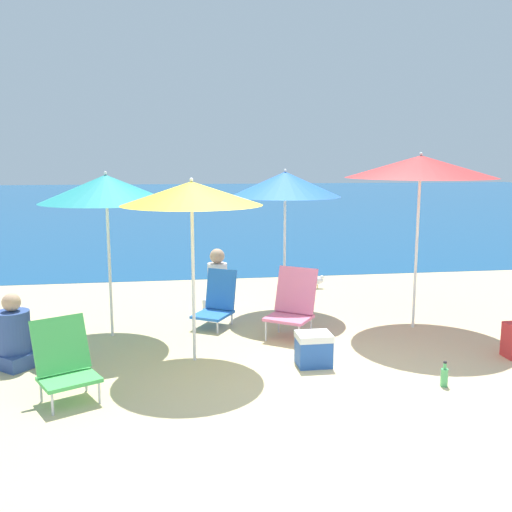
% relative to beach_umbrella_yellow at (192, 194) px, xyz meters
% --- Properties ---
extents(ground_plane, '(60.00, 60.00, 0.00)m').
position_rel_beach_umbrella_yellow_xyz_m(ground_plane, '(1.27, -1.10, -1.85)').
color(ground_plane, '#D1BA89').
extents(sea_water, '(60.00, 40.00, 0.01)m').
position_rel_beach_umbrella_yellow_xyz_m(sea_water, '(1.27, 24.27, -1.85)').
color(sea_water, navy).
rests_on(sea_water, ground).
extents(beach_umbrella_yellow, '(1.52, 1.52, 2.02)m').
position_rel_beach_umbrella_yellow_xyz_m(beach_umbrella_yellow, '(0.00, 0.00, 0.00)').
color(beach_umbrella_yellow, white).
rests_on(beach_umbrella_yellow, ground).
extents(beach_umbrella_red, '(1.91, 1.91, 2.30)m').
position_rel_beach_umbrella_yellow_xyz_m(beach_umbrella_red, '(2.93, 0.83, 0.26)').
color(beach_umbrella_red, white).
rests_on(beach_umbrella_red, ground).
extents(beach_umbrella_teal, '(1.61, 1.61, 2.07)m').
position_rel_beach_umbrella_yellow_xyz_m(beach_umbrella_teal, '(-0.99, 1.04, 0.00)').
color(beach_umbrella_teal, white).
rests_on(beach_umbrella_teal, ground).
extents(beach_umbrella_blue, '(1.58, 1.58, 2.08)m').
position_rel_beach_umbrella_yellow_xyz_m(beach_umbrella_blue, '(1.39, 1.86, 0.01)').
color(beach_umbrella_blue, white).
rests_on(beach_umbrella_blue, ground).
extents(beach_chair_pink, '(0.74, 0.75, 0.86)m').
position_rel_beach_umbrella_yellow_xyz_m(beach_chair_pink, '(1.26, 0.68, -1.42)').
color(beach_chair_pink, silver).
rests_on(beach_chair_pink, ground).
extents(beach_chair_green, '(0.68, 0.69, 0.75)m').
position_rel_beach_umbrella_yellow_xyz_m(beach_chair_green, '(-1.23, -0.86, -1.48)').
color(beach_chair_green, silver).
rests_on(beach_chair_green, ground).
extents(beach_chair_blue, '(0.66, 0.71, 0.74)m').
position_rel_beach_umbrella_yellow_xyz_m(beach_chair_blue, '(0.36, 1.33, -1.53)').
color(beach_chair_blue, silver).
rests_on(beach_chair_blue, ground).
extents(person_seated_near, '(0.47, 0.49, 0.91)m').
position_rel_beach_umbrella_yellow_xyz_m(person_seated_near, '(0.44, 2.17, -1.46)').
color(person_seated_near, silver).
rests_on(person_seated_near, ground).
extents(person_seated_far, '(0.60, 0.60, 0.81)m').
position_rel_beach_umbrella_yellow_xyz_m(person_seated_far, '(-1.93, 0.11, -1.53)').
color(person_seated_far, '#334C8C').
rests_on(person_seated_far, ground).
extents(water_bottle, '(0.07, 0.07, 0.26)m').
position_rel_beach_umbrella_yellow_xyz_m(water_bottle, '(2.40, -1.11, -1.75)').
color(water_bottle, '#4CB266').
rests_on(water_bottle, ground).
extents(cooler_box, '(0.37, 0.31, 0.36)m').
position_rel_beach_umbrella_yellow_xyz_m(cooler_box, '(1.27, -0.35, -1.67)').
color(cooler_box, '#2859B2').
rests_on(cooler_box, ground).
extents(seagull, '(0.27, 0.11, 0.23)m').
position_rel_beach_umbrella_yellow_xyz_m(seagull, '(2.24, 3.26, -1.71)').
color(seagull, gold).
rests_on(seagull, ground).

